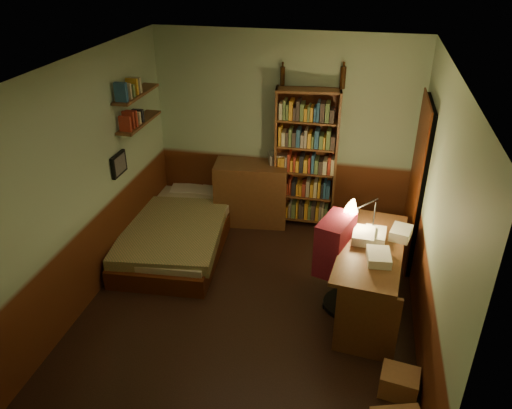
% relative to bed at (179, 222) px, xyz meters
% --- Properties ---
extents(floor, '(3.50, 4.00, 0.02)m').
position_rel_bed_xyz_m(floor, '(1.19, -0.97, -0.33)').
color(floor, black).
rests_on(floor, ground).
extents(ceiling, '(3.50, 4.00, 0.02)m').
position_rel_bed_xyz_m(ceiling, '(1.19, -0.97, 2.29)').
color(ceiling, silver).
rests_on(ceiling, wall_back).
extents(wall_back, '(3.50, 0.02, 2.60)m').
position_rel_bed_xyz_m(wall_back, '(1.19, 1.04, 0.98)').
color(wall_back, '#8BA283').
rests_on(wall_back, ground).
extents(wall_left, '(0.02, 4.00, 2.60)m').
position_rel_bed_xyz_m(wall_left, '(-0.57, -0.97, 0.98)').
color(wall_left, '#8BA283').
rests_on(wall_left, ground).
extents(wall_right, '(0.02, 4.00, 2.60)m').
position_rel_bed_xyz_m(wall_right, '(2.95, -0.97, 0.98)').
color(wall_right, '#8BA283').
rests_on(wall_right, ground).
extents(wall_front, '(3.50, 0.02, 2.60)m').
position_rel_bed_xyz_m(wall_front, '(1.19, -2.98, 0.98)').
color(wall_front, '#8BA283').
rests_on(wall_front, ground).
extents(doorway, '(0.06, 0.90, 2.00)m').
position_rel_bed_xyz_m(doorway, '(2.91, 0.33, 0.68)').
color(doorway, black).
rests_on(doorway, ground).
extents(door_trim, '(0.02, 0.98, 2.08)m').
position_rel_bed_xyz_m(door_trim, '(2.88, 0.33, 0.68)').
color(door_trim, '#431A09').
rests_on(door_trim, ground).
extents(bed, '(1.31, 2.23, 0.64)m').
position_rel_bed_xyz_m(bed, '(0.00, 0.00, 0.00)').
color(bed, olive).
rests_on(bed, ground).
extents(dresser, '(1.04, 0.60, 0.88)m').
position_rel_bed_xyz_m(dresser, '(0.79, 0.80, 0.12)').
color(dresser, brown).
rests_on(dresser, ground).
extents(mini_stereo, '(0.31, 0.27, 0.14)m').
position_rel_bed_xyz_m(mini_stereo, '(1.14, 0.92, 0.63)').
color(mini_stereo, '#B2B2B7').
rests_on(mini_stereo, dresser).
extents(bookshelf, '(0.85, 0.35, 1.92)m').
position_rel_bed_xyz_m(bookshelf, '(1.51, 0.88, 0.64)').
color(bookshelf, brown).
rests_on(bookshelf, ground).
extents(bottle_left, '(0.08, 0.08, 0.23)m').
position_rel_bed_xyz_m(bottle_left, '(1.16, 0.99, 1.72)').
color(bottle_left, black).
rests_on(bottle_left, bookshelf).
extents(bottle_right, '(0.08, 0.08, 0.27)m').
position_rel_bed_xyz_m(bottle_right, '(1.91, 0.99, 1.74)').
color(bottle_right, black).
rests_on(bottle_right, bookshelf).
extents(desk, '(0.77, 1.55, 0.80)m').
position_rel_bed_xyz_m(desk, '(2.42, -0.81, 0.08)').
color(desk, brown).
rests_on(desk, ground).
extents(paper_stack, '(0.26, 0.31, 0.11)m').
position_rel_bed_xyz_m(paper_stack, '(2.71, -0.56, 0.54)').
color(paper_stack, silver).
rests_on(paper_stack, desk).
extents(desk_lamp, '(0.18, 0.18, 0.60)m').
position_rel_bed_xyz_m(desk_lamp, '(2.42, -0.50, 0.78)').
color(desk_lamp, black).
rests_on(desk_lamp, desk).
extents(office_chair, '(0.69, 0.64, 1.13)m').
position_rel_bed_xyz_m(office_chair, '(2.24, -0.82, 0.24)').
color(office_chair, '#315D38').
rests_on(office_chair, ground).
extents(red_jacket, '(0.41, 0.56, 0.60)m').
position_rel_bed_xyz_m(red_jacket, '(1.95, -0.82, 1.11)').
color(red_jacket, maroon).
rests_on(red_jacket, office_chair).
extents(wall_shelf_lower, '(0.20, 0.90, 0.03)m').
position_rel_bed_xyz_m(wall_shelf_lower, '(-0.45, 0.13, 1.28)').
color(wall_shelf_lower, brown).
rests_on(wall_shelf_lower, wall_left).
extents(wall_shelf_upper, '(0.20, 0.90, 0.03)m').
position_rel_bed_xyz_m(wall_shelf_upper, '(-0.45, 0.13, 1.63)').
color(wall_shelf_upper, brown).
rests_on(wall_shelf_upper, wall_left).
extents(framed_picture, '(0.04, 0.32, 0.26)m').
position_rel_bed_xyz_m(framed_picture, '(-0.53, -0.37, 0.93)').
color(framed_picture, black).
rests_on(framed_picture, wall_left).
extents(cardboard_box_b, '(0.36, 0.31, 0.23)m').
position_rel_bed_xyz_m(cardboard_box_b, '(2.75, -1.91, -0.20)').
color(cardboard_box_b, '#A97346').
rests_on(cardboard_box_b, ground).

